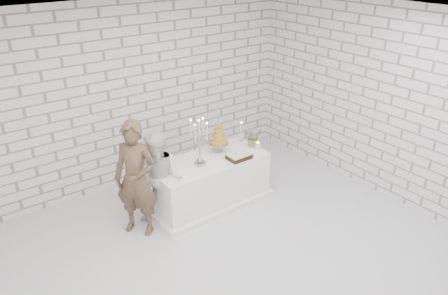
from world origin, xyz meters
TOP-DOWN VIEW (x-y plane):
  - ground at (0.00, 0.00)m, footprint 6.00×5.00m
  - ceiling at (0.00, 0.00)m, footprint 6.00×5.00m
  - wall_back at (0.00, 2.50)m, footprint 6.00×0.01m
  - wall_front at (0.00, -2.50)m, footprint 6.00×0.01m
  - wall_right at (3.00, 0.00)m, footprint 0.01×5.00m
  - cake_table at (0.60, 1.12)m, footprint 1.80×0.80m
  - groom at (-0.61, 1.11)m, footprint 0.69×0.72m
  - bride at (-0.28, 1.06)m, footprint 0.85×0.88m
  - candelabra at (0.40, 1.06)m, footprint 0.36×0.36m
  - croquembouche at (0.89, 1.26)m, footprint 0.37×0.37m
  - chocolate_cake at (0.98, 0.87)m, footprint 0.35×0.25m
  - pillar_candle at (1.42, 0.94)m, footprint 0.09×0.09m
  - extra_taper at (1.41, 1.35)m, footprint 0.06×0.06m
  - flowers at (1.45, 1.10)m, footprint 0.29×0.25m

SIDE VIEW (x-z plane):
  - ground at x=0.00m, z-range -0.01..0.01m
  - cake_table at x=0.60m, z-range 0.00..0.75m
  - bride at x=-0.28m, z-range 0.00..1.43m
  - chocolate_cake at x=0.98m, z-range 0.75..0.83m
  - pillar_candle at x=1.42m, z-range 0.75..0.87m
  - groom at x=-0.61m, z-range 0.00..1.67m
  - flowers at x=1.45m, z-range 0.75..1.05m
  - extra_taper at x=1.41m, z-range 0.75..1.07m
  - croquembouche at x=0.89m, z-range 0.75..1.23m
  - candelabra at x=0.40m, z-range 0.75..1.47m
  - wall_back at x=0.00m, z-range 0.00..3.00m
  - wall_front at x=0.00m, z-range 0.00..3.00m
  - wall_right at x=3.00m, z-range 0.00..3.00m
  - ceiling at x=0.00m, z-range 3.00..3.00m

